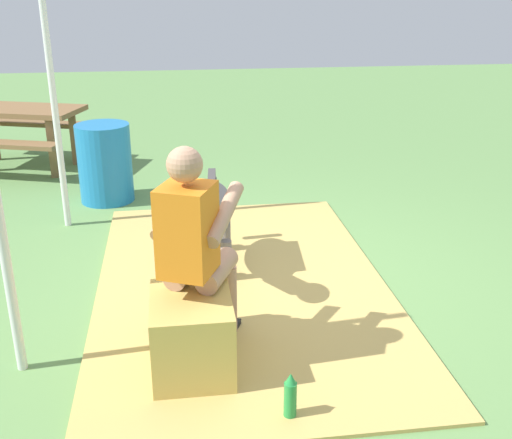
{
  "coord_description": "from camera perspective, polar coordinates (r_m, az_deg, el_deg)",
  "views": [
    {
      "loc": [
        -4.21,
        0.74,
        2.21
      ],
      "look_at": [
        0.0,
        0.16,
        0.55
      ],
      "focal_mm": 43.82,
      "sensor_mm": 36.0,
      "label": 1
    }
  ],
  "objects": [
    {
      "name": "hay_bale",
      "position": [
        3.75,
        -5.86,
        -10.4
      ],
      "size": [
        0.6,
        0.47,
        0.49
      ],
      "primitive_type": "cube",
      "color": "tan",
      "rests_on": "ground"
    },
    {
      "name": "pony_standing",
      "position": [
        4.84,
        -4.03,
        0.79
      ],
      "size": [
        1.35,
        0.39,
        0.88
      ],
      "color": "slate",
      "rests_on": "ground"
    },
    {
      "name": "hay_patch",
      "position": [
        4.78,
        -1.28,
        -6.04
      ],
      "size": [
        3.48,
        2.17,
        0.02
      ],
      "primitive_type": "cube",
      "color": "tan",
      "rests_on": "ground"
    },
    {
      "name": "water_barrel",
      "position": [
        6.68,
        -13.62,
        5.03
      ],
      "size": [
        0.55,
        0.55,
        0.81
      ],
      "primitive_type": "cylinder",
      "color": "#1E72B2",
      "rests_on": "ground"
    },
    {
      "name": "soda_bottle",
      "position": [
        3.43,
        3.14,
        -15.88
      ],
      "size": [
        0.07,
        0.07,
        0.29
      ],
      "color": "#268C3F",
      "rests_on": "ground"
    },
    {
      "name": "ground_plane",
      "position": [
        4.81,
        1.92,
        -6.03
      ],
      "size": [
        24.0,
        24.0,
        0.0
      ],
      "primitive_type": "plane",
      "color": "#608C4C"
    },
    {
      "name": "picnic_bench",
      "position": [
        8.12,
        -20.84,
        8.33
      ],
      "size": [
        1.71,
        1.83,
        0.75
      ],
      "color": "brown",
      "rests_on": "ground"
    },
    {
      "name": "tent_pole_right",
      "position": [
        5.88,
        -18.07,
        11.08
      ],
      "size": [
        0.06,
        0.06,
        2.54
      ],
      "primitive_type": "cylinder",
      "color": "silver",
      "rests_on": "ground"
    },
    {
      "name": "person_seated",
      "position": [
        3.65,
        -5.53,
        -2.18
      ],
      "size": [
        0.72,
        0.58,
        1.37
      ],
      "color": "tan",
      "rests_on": "ground"
    }
  ]
}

